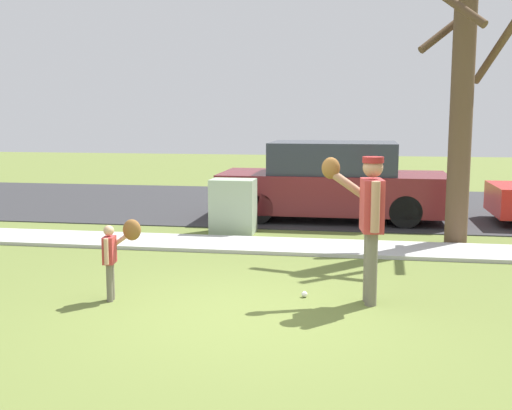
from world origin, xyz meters
The scene contains 9 objects.
ground_plane centered at (0.00, 3.50, 0.00)m, with size 48.00×48.00×0.00m, color olive.
sidewalk_strip centered at (0.00, 3.60, 0.03)m, with size 36.00×1.20×0.06m, color #B2B2AD.
road_surface centered at (0.00, 8.60, 0.01)m, with size 36.00×6.80×0.02m, color #2D2D30.
person_adult centered at (1.36, 0.67, 1.09)m, with size 0.76×0.61×1.74m.
person_child centered at (-1.59, 0.30, 0.64)m, with size 0.42×0.42×0.97m.
baseball centered at (0.62, 0.77, 0.04)m, with size 0.07×0.07×0.07m, color white.
utility_cabinet centered at (-1.10, 4.78, 0.51)m, with size 0.83×0.57×1.02m, color #9EB293.
street_tree_near centered at (2.91, 4.45, 2.68)m, with size 1.85×1.88×5.03m.
parked_suv_maroon centered at (0.68, 6.58, 0.79)m, with size 4.70×1.90×1.63m.
Camera 1 is at (1.28, -6.73, 2.23)m, focal length 44.33 mm.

